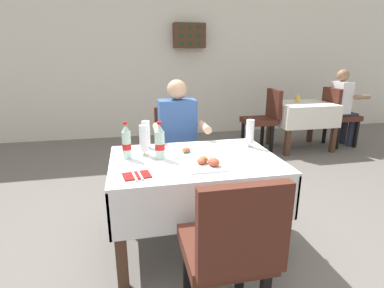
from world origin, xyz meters
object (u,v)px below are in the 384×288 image
object	(u,v)px
seated_diner_far	(178,137)
background_patron	(342,104)
plate_far_diner	(187,152)
cola_bottle_primary	(160,143)
wall_bottle_rack	(189,36)
main_dining_table	(195,179)
chair_near_camera_side	(230,248)
beer_glass_middle	(146,134)
background_table_tumbler	(298,99)
beer_glass_right	(250,134)
napkin_cutlery_set	(137,175)
background_dining_table	(302,115)
cola_bottle_secondary	(127,143)
chair_far_diner_seat	(177,149)
background_chair_right	(338,113)
background_chair_left	(264,117)
beer_glass_left	(144,140)
plate_near_camera	(207,164)

from	to	relation	value
seated_diner_far	background_patron	size ratio (longest dim) A/B	1.00
plate_far_diner	cola_bottle_primary	size ratio (longest dim) A/B	0.88
cola_bottle_primary	wall_bottle_rack	distance (m)	3.60
main_dining_table	wall_bottle_rack	distance (m)	3.68
chair_near_camera_side	beer_glass_middle	distance (m)	1.24
cola_bottle_primary	background_table_tumbler	bearing A→B (deg)	42.47
chair_near_camera_side	beer_glass_middle	bearing A→B (deg)	106.06
beer_glass_right	napkin_cutlery_set	bearing A→B (deg)	-155.14
background_dining_table	chair_near_camera_side	bearing A→B (deg)	-126.58
cola_bottle_secondary	background_dining_table	bearing A→B (deg)	37.62
cola_bottle_primary	background_patron	world-z (taller)	background_patron
chair_far_diner_seat	plate_far_diner	xyz separation A→B (m)	(-0.04, -0.70, 0.20)
cola_bottle_primary	background_chair_right	size ratio (longest dim) A/B	0.29
beer_glass_right	main_dining_table	bearing A→B (deg)	-160.46
beer_glass_right	wall_bottle_rack	bearing A→B (deg)	87.42
chair_far_diner_seat	plate_far_diner	world-z (taller)	chair_far_diner_seat
background_dining_table	background_chair_right	bearing A→B (deg)	-0.00
background_chair_left	background_chair_right	world-z (taller)	same
cola_bottle_secondary	background_chair_left	bearing A→B (deg)	45.44
wall_bottle_rack	background_chair_left	bearing A→B (deg)	-52.00
seated_diner_far	cola_bottle_primary	bearing A→B (deg)	-110.25
main_dining_table	cola_bottle_secondary	size ratio (longest dim) A/B	4.46
background_chair_left	background_patron	size ratio (longest dim) A/B	0.77
plate_far_diner	background_chair_left	bearing A→B (deg)	52.00
seated_diner_far	beer_glass_middle	xyz separation A→B (m)	(-0.33, -0.38, 0.15)
seated_diner_far	background_table_tumbler	size ratio (longest dim) A/B	11.45
beer_glass_left	background_dining_table	size ratio (longest dim) A/B	0.26
seated_diner_far	wall_bottle_rack	distance (m)	2.98
wall_bottle_rack	background_patron	bearing A→B (deg)	-27.52
seated_diner_far	background_patron	world-z (taller)	same
chair_near_camera_side	wall_bottle_rack	size ratio (longest dim) A/B	1.73
beer_glass_left	background_dining_table	xyz separation A→B (m)	(2.61, 2.06, -0.31)
background_chair_right	wall_bottle_rack	size ratio (longest dim) A/B	1.73
beer_glass_right	background_patron	size ratio (longest dim) A/B	0.18
beer_glass_left	background_chair_right	size ratio (longest dim) A/B	0.24
napkin_cutlery_set	cola_bottle_primary	bearing A→B (deg)	59.02
wall_bottle_rack	plate_near_camera	bearing A→B (deg)	-99.51
background_chair_left	beer_glass_right	bearing A→B (deg)	-118.17
beer_glass_right	wall_bottle_rack	xyz separation A→B (m)	(0.15, 3.23, 0.94)
plate_near_camera	background_chair_left	world-z (taller)	background_chair_left
plate_near_camera	beer_glass_right	size ratio (longest dim) A/B	1.07
napkin_cutlery_set	background_table_tumbler	distance (m)	3.66
plate_near_camera	wall_bottle_rack	xyz separation A→B (m)	(0.60, 3.59, 1.03)
cola_bottle_primary	chair_near_camera_side	bearing A→B (deg)	-73.88
main_dining_table	plate_far_diner	xyz separation A→B (m)	(-0.04, 0.13, 0.18)
background_chair_right	cola_bottle_secondary	bearing A→B (deg)	-148.17
plate_near_camera	background_table_tumbler	xyz separation A→B (m)	(2.15, 2.47, 0.03)
beer_glass_middle	background_table_tumbler	size ratio (longest dim) A/B	2.04
napkin_cutlery_set	background_chair_right	xyz separation A→B (m)	(3.34, 2.46, -0.20)
napkin_cutlery_set	background_dining_table	xyz separation A→B (m)	(2.68, 2.46, -0.20)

